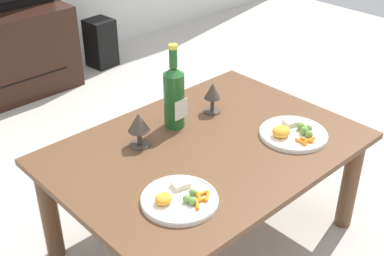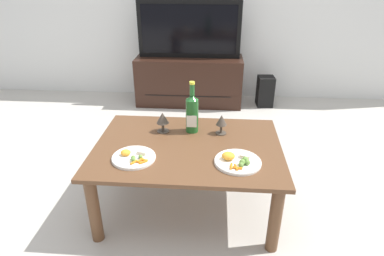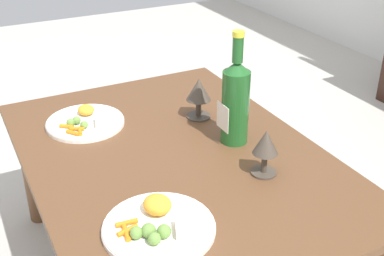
% 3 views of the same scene
% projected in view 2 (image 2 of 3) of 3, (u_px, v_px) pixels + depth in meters
% --- Properties ---
extents(ground_plane, '(6.40, 6.40, 0.00)m').
position_uv_depth(ground_plane, '(188.00, 205.00, 2.23)').
color(ground_plane, '#B7B2A8').
extents(dining_table, '(1.14, 0.82, 0.46)m').
position_uv_depth(dining_table, '(188.00, 156.00, 2.05)').
color(dining_table, brown).
rests_on(dining_table, ground_plane).
extents(tv_stand, '(1.18, 0.44, 0.54)m').
position_uv_depth(tv_stand, '(189.00, 80.00, 3.75)').
color(tv_stand, black).
rests_on(tv_stand, ground_plane).
extents(tv_screen, '(1.11, 0.05, 0.60)m').
position_uv_depth(tv_screen, '(189.00, 29.00, 3.49)').
color(tv_screen, black).
rests_on(tv_screen, tv_stand).
extents(floor_speaker, '(0.19, 0.19, 0.34)m').
position_uv_depth(floor_speaker, '(265.00, 91.00, 3.71)').
color(floor_speaker, black).
rests_on(floor_speaker, ground_plane).
extents(wine_bottle, '(0.08, 0.08, 0.34)m').
position_uv_depth(wine_bottle, '(192.00, 112.00, 2.13)').
color(wine_bottle, '#1E5923').
rests_on(wine_bottle, dining_table).
extents(goblet_left, '(0.08, 0.08, 0.14)m').
position_uv_depth(goblet_left, '(163.00, 119.00, 2.14)').
color(goblet_left, '#473D33').
rests_on(goblet_left, dining_table).
extents(goblet_right, '(0.07, 0.07, 0.13)m').
position_uv_depth(goblet_right, '(221.00, 121.00, 2.12)').
color(goblet_right, '#473D33').
rests_on(goblet_right, dining_table).
extents(dinner_plate_left, '(0.25, 0.25, 0.04)m').
position_uv_depth(dinner_plate_left, '(134.00, 157.00, 1.87)').
color(dinner_plate_left, white).
rests_on(dinner_plate_left, dining_table).
extents(dinner_plate_right, '(0.26, 0.26, 0.05)m').
position_uv_depth(dinner_plate_right, '(237.00, 161.00, 1.83)').
color(dinner_plate_right, white).
rests_on(dinner_plate_right, dining_table).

